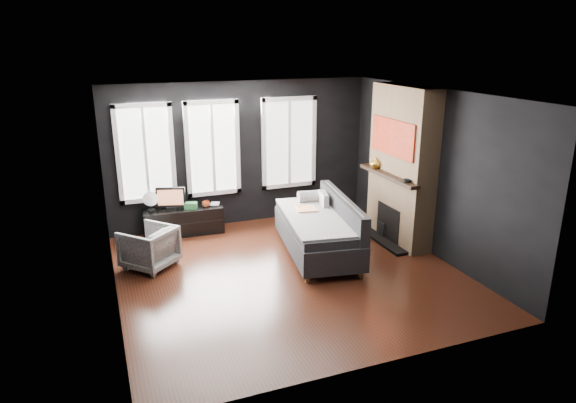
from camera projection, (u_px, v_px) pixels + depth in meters
name	position (u px, v px, depth m)	size (l,w,h in m)	color
floor	(289.00, 273.00, 7.85)	(5.00, 5.00, 0.00)	black
ceiling	(289.00, 94.00, 7.03)	(5.00, 5.00, 0.00)	white
wall_back	(241.00, 154.00, 9.66)	(5.00, 0.02, 2.70)	black
wall_left	(108.00, 208.00, 6.58)	(0.02, 5.00, 2.70)	black
wall_right	(433.00, 173.00, 8.29)	(0.02, 5.00, 2.70)	black
windows	(216.00, 100.00, 9.16)	(4.00, 0.16, 1.76)	white
fireplace	(402.00, 166.00, 8.76)	(0.70, 1.62, 2.70)	#93724C
sofa	(317.00, 226.00, 8.43)	(1.12, 2.24, 0.96)	black
stripe_pillow	(323.00, 203.00, 8.90)	(0.09, 0.40, 0.40)	gray
armchair	(149.00, 245.00, 7.95)	(0.70, 0.66, 0.72)	silver
media_console	(184.00, 221.00, 9.36)	(1.42, 0.44, 0.49)	black
monitor	(171.00, 197.00, 9.16)	(0.52, 0.11, 0.47)	black
desk_fan	(151.00, 201.00, 9.09)	(0.27, 0.27, 0.38)	#A3A3A3
mug	(206.00, 203.00, 9.35)	(0.14, 0.11, 0.14)	#D25023
book	(210.00, 199.00, 9.49)	(0.16, 0.02, 0.22)	#C2B19B
storage_box	(191.00, 206.00, 9.24)	(0.22, 0.14, 0.12)	#2D6E38
mantel_vase	(375.00, 163.00, 9.08)	(0.19, 0.20, 0.19)	gold
mantel_clock	(407.00, 181.00, 8.21)	(0.13, 0.13, 0.04)	black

